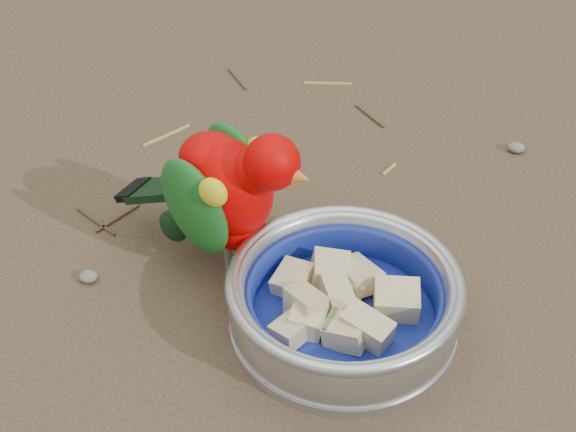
# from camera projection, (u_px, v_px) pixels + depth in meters

# --- Properties ---
(ground) EXTENTS (60.00, 60.00, 0.00)m
(ground) POSITION_uv_depth(u_px,v_px,m) (369.00, 322.00, 0.74)
(ground) COLOR #493828
(food_bowl) EXTENTS (0.21, 0.21, 0.02)m
(food_bowl) POSITION_uv_depth(u_px,v_px,m) (343.00, 320.00, 0.73)
(food_bowl) COLOR #B2B2BA
(food_bowl) RESTS_ON ground
(bowl_wall) EXTENTS (0.21, 0.21, 0.04)m
(bowl_wall) POSITION_uv_depth(u_px,v_px,m) (344.00, 297.00, 0.72)
(bowl_wall) COLOR #B2B2BA
(bowl_wall) RESTS_ON food_bowl
(fruit_wedges) EXTENTS (0.12, 0.12, 0.03)m
(fruit_wedges) POSITION_uv_depth(u_px,v_px,m) (344.00, 302.00, 0.72)
(fruit_wedges) COLOR #D6BD86
(fruit_wedges) RESTS_ON food_bowl
(lory_parrot) EXTENTS (0.22, 0.16, 0.16)m
(lory_parrot) POSITION_uv_depth(u_px,v_px,m) (228.00, 200.00, 0.76)
(lory_parrot) COLOR #C00100
(lory_parrot) RESTS_ON ground
(ground_debris) EXTENTS (0.90, 0.80, 0.01)m
(ground_debris) POSITION_uv_depth(u_px,v_px,m) (378.00, 279.00, 0.78)
(ground_debris) COLOR #AC9A4A
(ground_debris) RESTS_ON ground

